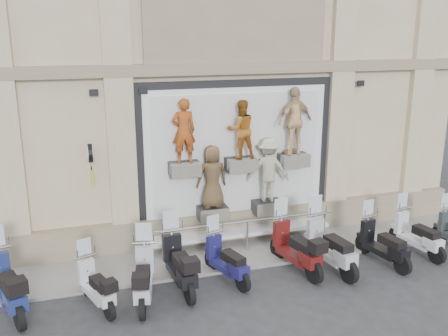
{
  "coord_description": "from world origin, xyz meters",
  "views": [
    {
      "loc": [
        -4.31,
        -9.65,
        5.8
      ],
      "look_at": [
        -0.69,
        1.9,
        2.46
      ],
      "focal_mm": 40.0,
      "sensor_mm": 36.0,
      "label": 1
    }
  ],
  "objects_px": {
    "clock_sign_bracket": "(91,159)",
    "scooter_c": "(143,268)",
    "guard_rail": "(247,236)",
    "scooter_b": "(96,278)",
    "scooter_e": "(227,252)",
    "scooter_h": "(384,236)",
    "scooter_i": "(418,227)",
    "scooter_g": "(330,237)",
    "scooter_d": "(179,255)",
    "scooter_a": "(6,276)",
    "scooter_f": "(296,239)"
  },
  "relations": [
    {
      "from": "clock_sign_bracket",
      "to": "scooter_c",
      "type": "xyz_separation_m",
      "value": [
        0.87,
        -2.15,
        -2.0
      ]
    },
    {
      "from": "guard_rail",
      "to": "scooter_b",
      "type": "relative_size",
      "value": 2.94
    },
    {
      "from": "scooter_b",
      "to": "scooter_e",
      "type": "height_order",
      "value": "scooter_e"
    },
    {
      "from": "clock_sign_bracket",
      "to": "scooter_h",
      "type": "distance_m",
      "value": 7.58
    },
    {
      "from": "scooter_c",
      "to": "scooter_e",
      "type": "relative_size",
      "value": 1.09
    },
    {
      "from": "scooter_c",
      "to": "scooter_b",
      "type": "bearing_deg",
      "value": -172.02
    },
    {
      "from": "scooter_b",
      "to": "scooter_h",
      "type": "height_order",
      "value": "scooter_h"
    },
    {
      "from": "scooter_c",
      "to": "scooter_i",
      "type": "xyz_separation_m",
      "value": [
        7.34,
        0.27,
        -0.03
      ]
    },
    {
      "from": "scooter_c",
      "to": "scooter_h",
      "type": "distance_m",
      "value": 6.12
    },
    {
      "from": "guard_rail",
      "to": "scooter_h",
      "type": "distance_m",
      "value": 3.51
    },
    {
      "from": "scooter_c",
      "to": "scooter_h",
      "type": "relative_size",
      "value": 1.04
    },
    {
      "from": "clock_sign_bracket",
      "to": "scooter_i",
      "type": "relative_size",
      "value": 0.54
    },
    {
      "from": "scooter_g",
      "to": "scooter_h",
      "type": "xyz_separation_m",
      "value": [
        1.46,
        -0.11,
        -0.1
      ]
    },
    {
      "from": "guard_rail",
      "to": "scooter_d",
      "type": "xyz_separation_m",
      "value": [
        -2.15,
        -1.35,
        0.38
      ]
    },
    {
      "from": "clock_sign_bracket",
      "to": "scooter_a",
      "type": "height_order",
      "value": "clock_sign_bracket"
    },
    {
      "from": "scooter_c",
      "to": "scooter_e",
      "type": "bearing_deg",
      "value": 22.03
    },
    {
      "from": "scooter_e",
      "to": "scooter_d",
      "type": "bearing_deg",
      "value": 165.19
    },
    {
      "from": "guard_rail",
      "to": "clock_sign_bracket",
      "type": "bearing_deg",
      "value": 173.16
    },
    {
      "from": "scooter_a",
      "to": "scooter_h",
      "type": "relative_size",
      "value": 1.13
    },
    {
      "from": "clock_sign_bracket",
      "to": "scooter_c",
      "type": "bearing_deg",
      "value": -68.08
    },
    {
      "from": "scooter_a",
      "to": "scooter_e",
      "type": "bearing_deg",
      "value": -18.94
    },
    {
      "from": "guard_rail",
      "to": "scooter_c",
      "type": "xyz_separation_m",
      "value": [
        -3.03,
        -1.68,
        0.34
      ]
    },
    {
      "from": "scooter_e",
      "to": "scooter_i",
      "type": "bearing_deg",
      "value": -17.86
    },
    {
      "from": "scooter_d",
      "to": "guard_rail",
      "type": "bearing_deg",
      "value": 28.32
    },
    {
      "from": "scooter_d",
      "to": "scooter_g",
      "type": "relative_size",
      "value": 0.97
    },
    {
      "from": "guard_rail",
      "to": "scooter_f",
      "type": "height_order",
      "value": "scooter_f"
    },
    {
      "from": "scooter_b",
      "to": "scooter_e",
      "type": "bearing_deg",
      "value": -13.42
    },
    {
      "from": "guard_rail",
      "to": "scooter_b",
      "type": "xyz_separation_m",
      "value": [
        -4.05,
        -1.62,
        0.23
      ]
    },
    {
      "from": "scooter_b",
      "to": "scooter_c",
      "type": "bearing_deg",
      "value": -22.85
    },
    {
      "from": "guard_rail",
      "to": "scooter_g",
      "type": "relative_size",
      "value": 2.37
    },
    {
      "from": "scooter_c",
      "to": "clock_sign_bracket",
      "type": "bearing_deg",
      "value": 123.55
    },
    {
      "from": "clock_sign_bracket",
      "to": "scooter_g",
      "type": "xyz_separation_m",
      "value": [
        5.52,
        -2.0,
        -1.93
      ]
    },
    {
      "from": "guard_rail",
      "to": "scooter_i",
      "type": "distance_m",
      "value": 4.54
    },
    {
      "from": "clock_sign_bracket",
      "to": "scooter_h",
      "type": "xyz_separation_m",
      "value": [
        6.99,
        -2.12,
        -2.03
      ]
    },
    {
      "from": "scooter_d",
      "to": "scooter_g",
      "type": "height_order",
      "value": "scooter_g"
    },
    {
      "from": "scooter_d",
      "to": "scooter_f",
      "type": "distance_m",
      "value": 2.95
    },
    {
      "from": "scooter_i",
      "to": "scooter_e",
      "type": "bearing_deg",
      "value": 169.71
    },
    {
      "from": "scooter_b",
      "to": "scooter_h",
      "type": "xyz_separation_m",
      "value": [
        7.13,
        -0.03,
        0.07
      ]
    },
    {
      "from": "scooter_e",
      "to": "scooter_h",
      "type": "height_order",
      "value": "scooter_h"
    },
    {
      "from": "scooter_e",
      "to": "scooter_h",
      "type": "bearing_deg",
      "value": -21.54
    },
    {
      "from": "clock_sign_bracket",
      "to": "scooter_a",
      "type": "relative_size",
      "value": 0.48
    },
    {
      "from": "guard_rail",
      "to": "scooter_a",
      "type": "height_order",
      "value": "scooter_a"
    },
    {
      "from": "scooter_a",
      "to": "scooter_d",
      "type": "distance_m",
      "value": 3.68
    },
    {
      "from": "guard_rail",
      "to": "scooter_d",
      "type": "distance_m",
      "value": 2.57
    },
    {
      "from": "clock_sign_bracket",
      "to": "scooter_i",
      "type": "distance_m",
      "value": 8.66
    },
    {
      "from": "scooter_h",
      "to": "guard_rail",
      "type": "bearing_deg",
      "value": 141.67
    },
    {
      "from": "scooter_b",
      "to": "scooter_i",
      "type": "height_order",
      "value": "scooter_i"
    },
    {
      "from": "scooter_d",
      "to": "scooter_i",
      "type": "distance_m",
      "value": 6.46
    },
    {
      "from": "scooter_c",
      "to": "scooter_g",
      "type": "height_order",
      "value": "scooter_g"
    },
    {
      "from": "scooter_i",
      "to": "clock_sign_bracket",
      "type": "bearing_deg",
      "value": 157.9
    }
  ]
}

